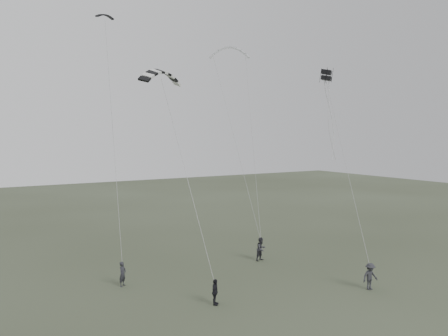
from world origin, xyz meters
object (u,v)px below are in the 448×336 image
kite_pale_large (230,47)px  flyer_left (123,274)px  flyer_center (215,292)px  kite_striped (161,71)px  kite_box (326,75)px  kite_dark_small (105,15)px  flyer_right (261,249)px  flyer_far (370,276)px

kite_pale_large → flyer_left: bearing=-112.3°
flyer_center → kite_striped: 14.34m
flyer_left → kite_box: (15.14, -2.45, 13.43)m
kite_dark_small → kite_pale_large: 13.29m
flyer_left → flyer_right: size_ratio=0.88×
kite_pale_large → kite_dark_small: bearing=-135.2°
flyer_far → kite_box: kite_box is taller
kite_pale_large → kite_box: (0.92, -12.40, -4.08)m
kite_box → flyer_center: bearing=157.1°
flyer_far → flyer_left: bearing=153.2°
flyer_left → kite_striped: 13.38m
kite_pale_large → kite_striped: kite_pale_large is taller
kite_box → flyer_right: bearing=108.8°
flyer_right → kite_dark_small: (-9.83, 7.05, 18.04)m
flyer_right → kite_dark_small: 21.72m
flyer_left → kite_striped: bearing=-41.5°
flyer_far → flyer_right: bearing=110.0°
flyer_left → flyer_right: flyer_right is taller
flyer_center → kite_box: (11.58, 3.34, 13.48)m
kite_pale_large → kite_box: size_ratio=5.24×
flyer_right → flyer_far: 9.02m
flyer_right → flyer_far: (2.11, -8.77, -0.06)m
flyer_right → flyer_far: size_ratio=1.07×
flyer_left → kite_dark_small: size_ratio=1.14×
flyer_left → flyer_center: bearing=-98.7°
kite_striped → kite_box: size_ratio=4.22×
flyer_right → kite_striped: kite_striped is taller
flyer_center → flyer_far: bearing=-63.6°
flyer_left → kite_dark_small: (1.24, 7.17, 18.15)m
kite_dark_small → kite_striped: (1.55, -7.23, -5.07)m
kite_dark_small → kite_pale_large: kite_dark_small is taller
flyer_right → flyer_far: flyer_right is taller
flyer_right → kite_box: size_ratio=2.42×
kite_dark_small → kite_box: size_ratio=1.87×
flyer_left → kite_pale_large: size_ratio=0.41×
flyer_left → kite_pale_large: kite_pale_large is taller
flyer_left → flyer_center: 6.79m
flyer_center → kite_box: kite_box is taller
flyer_far → kite_dark_small: size_ratio=1.21×
flyer_right → kite_pale_large: kite_pale_large is taller
flyer_center → kite_striped: size_ratio=0.47×
flyer_center → kite_striped: kite_striped is taller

